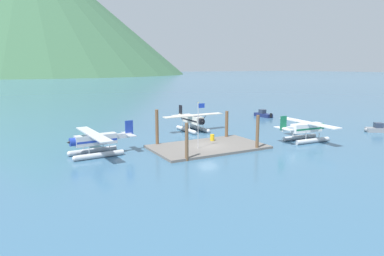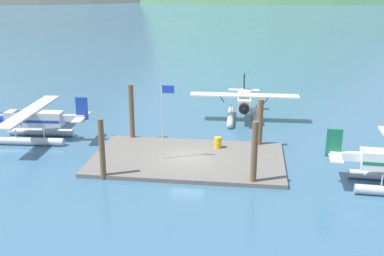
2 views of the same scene
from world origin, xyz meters
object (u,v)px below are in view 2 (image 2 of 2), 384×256
flagpole (164,112)px  seaplane_cream_bow_right (244,105)px  fuel_drum (218,142)px  seaplane_silver_port_fwd (35,123)px

flagpole → seaplane_cream_bow_right: 13.29m
flagpole → fuel_drum: 5.70m
flagpole → seaplane_silver_port_fwd: (-11.91, 3.57, -2.33)m
flagpole → seaplane_silver_port_fwd: 12.65m
fuel_drum → seaplane_silver_port_fwd: (-15.66, 0.67, 0.84)m
seaplane_cream_bow_right → seaplane_silver_port_fwd: size_ratio=1.00×
fuel_drum → seaplane_cream_bow_right: bearing=78.5°
seaplane_cream_bow_right → seaplane_silver_port_fwd: 19.34m
flagpole → fuel_drum: flagpole is taller
seaplane_silver_port_fwd → flagpole: bearing=-16.7°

